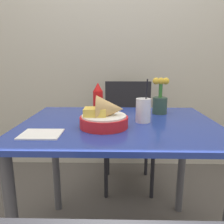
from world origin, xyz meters
TOP-DOWN VIEW (x-y plane):
  - wall_window at (0.00, 1.09)m, footprint 7.00×0.06m
  - dining_table at (0.00, 0.00)m, footprint 1.00×0.76m
  - chair_far_window at (0.09, 0.74)m, footprint 0.40×0.40m
  - food_basket at (-0.07, -0.08)m, footprint 0.23×0.23m
  - ketchup_bottle at (-0.12, 0.15)m, footprint 0.06×0.06m
  - drink_cup at (0.12, 0.01)m, footprint 0.08×0.08m
  - flower_vase at (0.24, 0.20)m, footprint 0.10×0.09m
  - napkin at (-0.34, -0.20)m, footprint 0.17×0.14m

SIDE VIEW (x-z plane):
  - chair_far_window at x=0.09m, z-range 0.08..0.97m
  - dining_table at x=0.00m, z-range 0.26..1.00m
  - napkin at x=-0.34m, z-range 0.75..0.76m
  - food_basket at x=-0.07m, z-range 0.73..0.88m
  - drink_cup at x=0.12m, z-range 0.69..0.92m
  - flower_vase at x=0.24m, z-range 0.73..0.94m
  - ketchup_bottle at x=-0.12m, z-range 0.75..0.93m
  - wall_window at x=0.00m, z-range 0.00..2.60m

